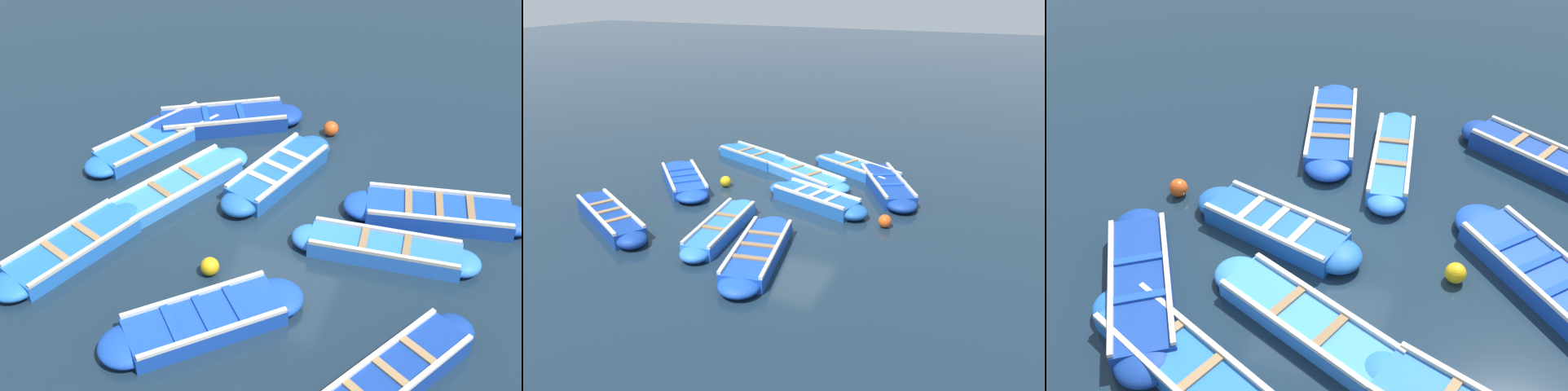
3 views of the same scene
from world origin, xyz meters
TOP-DOWN VIEW (x-y plane):
  - ground_plane at (0.00, 0.00)m, footprint 120.00×120.00m
  - boat_end_of_row at (0.80, 0.26)m, footprint 3.47×1.79m
  - boat_tucked at (-0.79, -2.41)m, footprint 1.04×3.61m
  - boat_bow_out at (-0.33, 2.11)m, footprint 3.78×2.34m
  - boat_alongside at (-2.75, 3.13)m, footprint 3.52×2.03m
  - boat_near_quay at (0.66, -3.18)m, footprint 1.60×3.89m
  - boat_inner_gap at (-3.77, -3.13)m, footprint 3.72×2.55m
  - boat_mid_row at (2.40, 2.18)m, footprint 2.66×3.74m
  - boat_centre at (1.17, 3.29)m, footprint 3.82×2.43m
  - boat_broadside at (-3.60, 0.06)m, footprint 3.21×3.29m
  - buoy_orange_near at (2.95, -0.31)m, footprint 0.35×0.35m
  - buoy_yellow_far at (1.10, -4.21)m, footprint 0.25×0.25m
  - buoy_white_drifting at (-2.34, 0.50)m, footprint 0.35×0.35m

SIDE VIEW (x-z plane):
  - ground_plane at x=0.00m, z-range 0.00..0.00m
  - buoy_yellow_far at x=1.10m, z-range 0.00..0.25m
  - boat_bow_out at x=-0.33m, z-range -0.03..0.32m
  - boat_centre at x=1.17m, z-range -0.03..0.34m
  - boat_alongside at x=-2.75m, z-range -0.03..0.35m
  - boat_broadside at x=-3.60m, z-range -0.03..0.37m
  - boat_tucked at x=-0.79m, z-range -0.03..0.37m
  - buoy_white_drifting at x=-2.34m, z-range 0.00..0.35m
  - buoy_orange_near at x=2.95m, z-range 0.00..0.35m
  - boat_near_quay at x=0.66m, z-range -0.03..0.39m
  - boat_mid_row at x=2.40m, z-range -0.03..0.41m
  - boat_end_of_row at x=0.80m, z-range -0.03..0.41m
  - boat_inner_gap at x=-3.77m, z-range -0.03..0.43m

